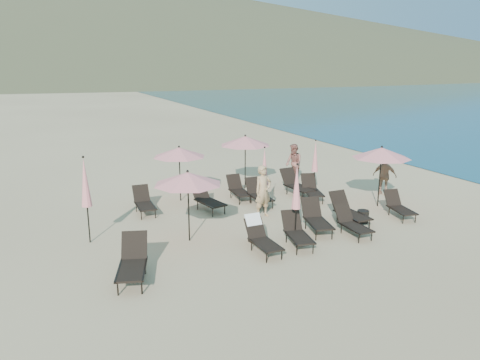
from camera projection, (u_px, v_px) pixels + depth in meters
name	position (u px, v px, depth m)	size (l,w,h in m)	color
ground	(319.00, 236.00, 14.59)	(800.00, 800.00, 0.00)	#D6BA8C
volcanic_headland	(153.00, 28.00, 303.81)	(690.00, 690.00, 55.00)	brown
lounger_0	(133.00, 262.00, 11.57)	(1.16, 1.86, 1.00)	black
lounger_1	(261.00, 236.00, 13.30)	(0.58, 1.54, 0.96)	black
lounger_2	(297.00, 232.00, 13.76)	(0.89, 1.63, 0.89)	black
lounger_3	(352.00, 223.00, 14.59)	(0.60, 1.48, 0.84)	black
lounger_4	(349.00, 210.00, 15.62)	(0.64, 1.67, 0.96)	black
lounger_5	(399.00, 206.00, 16.26)	(0.85, 1.55, 0.84)	black
lounger_6	(144.00, 202.00, 16.68)	(0.65, 1.57, 0.89)	black
lounger_7	(207.00, 199.00, 16.98)	(0.93, 1.72, 0.94)	black
lounger_8	(238.00, 189.00, 18.35)	(0.66, 1.55, 0.87)	black
lounger_9	(258.00, 193.00, 17.70)	(0.71, 1.62, 0.91)	black
lounger_10	(296.00, 184.00, 18.90)	(0.77, 1.76, 0.99)	black
lounger_11	(312.00, 189.00, 18.36)	(1.03, 1.66, 0.90)	black
lounger_12	(316.00, 218.00, 14.87)	(1.01, 1.75, 0.95)	black
umbrella_open_0	(188.00, 178.00, 13.72)	(2.05, 2.05, 2.20)	black
umbrella_open_1	(382.00, 153.00, 17.07)	(2.14, 2.14, 2.30)	black
umbrella_open_2	(179.00, 152.00, 17.80)	(2.02, 2.02, 2.17)	black
umbrella_open_3	(245.00, 141.00, 19.59)	(2.15, 2.15, 2.31)	black
umbrella_closed_0	(297.00, 187.00, 13.73)	(0.28, 0.28, 2.42)	black
umbrella_closed_1	(315.00, 157.00, 18.68)	(0.27, 0.27, 2.28)	black
umbrella_closed_2	(85.00, 183.00, 13.60)	(0.31, 0.31, 2.65)	black
umbrella_closed_3	(264.00, 167.00, 16.39)	(0.28, 0.28, 2.42)	black
side_table_0	(254.00, 234.00, 14.10)	(0.39, 0.39, 0.47)	black
side_table_1	(363.00, 216.00, 15.74)	(0.39, 0.39, 0.42)	black
beachgoer_a	(263.00, 191.00, 16.20)	(0.67, 0.44, 1.83)	tan
beachgoer_b	(294.00, 163.00, 20.94)	(0.83, 0.65, 1.71)	#985B4E
beachgoer_c	(385.00, 176.00, 18.90)	(0.93, 0.39, 1.59)	tan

